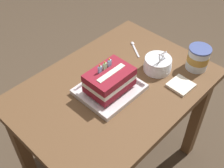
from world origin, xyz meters
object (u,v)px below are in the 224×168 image
Objects in this scene: bowl_stack at (158,64)px; ice_cream_tub at (198,58)px; foil_tray at (110,90)px; napkin_pile at (181,85)px; birthday_cake at (109,80)px; serving_spoon_near_tray at (134,46)px.

ice_cream_tub is (0.15, -0.13, 0.03)m from bowl_stack.
foil_tray is 2.00× the size of bowl_stack.
napkin_pile is (-0.02, -0.16, -0.03)m from bowl_stack.
napkin_pile is (0.26, -0.22, -0.07)m from birthday_cake.
bowl_stack is 0.22m from serving_spoon_near_tray.
birthday_cake is 1.49× the size of bowl_stack.
birthday_cake reaches higher than napkin_pile.
napkin_pile is at bearing -40.64° from birthday_cake.
ice_cream_tub is at bearing -25.05° from birthday_cake.
bowl_stack is 1.15× the size of ice_cream_tub.
serving_spoon_near_tray is at bearing 22.66° from foil_tray.
birthday_cake reaches higher than bowl_stack.
foil_tray is at bearing -157.34° from serving_spoon_near_tray.
bowl_stack is 1.14× the size of serving_spoon_near_tray.
bowl_stack is at bearing -13.42° from foil_tray.
foil_tray is 2.29× the size of ice_cream_tub.
ice_cream_tub reaches higher than foil_tray.
birthday_cake reaches higher than foil_tray.
foil_tray reaches higher than serving_spoon_near_tray.
foil_tray is 1.34× the size of birthday_cake.
ice_cream_tub is 0.99× the size of serving_spoon_near_tray.
serving_spoon_near_tray is at bearing 77.45° from napkin_pile.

